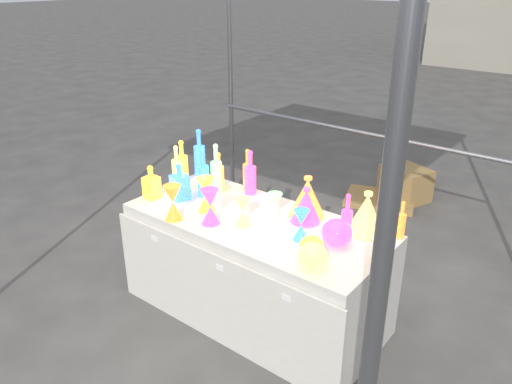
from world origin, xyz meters
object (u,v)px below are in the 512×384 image
Objects in this scene: bottle_0 at (182,162)px; decanter_0 at (151,182)px; display_table at (255,268)px; hourglass_0 at (173,203)px; globe_0 at (311,248)px; cardboard_box_closed at (405,183)px.

bottle_0 is 1.36× the size of decanter_0.
hourglass_0 is (-0.44, -0.33, 0.50)m from display_table.
globe_0 is at bearing 9.13° from hourglass_0.
hourglass_0 is at bearing -21.41° from decanter_0.
bottle_0 is 1.44m from globe_0.
cardboard_box_closed is 3.36× the size of globe_0.
cardboard_box_closed is at bearing 80.44° from hourglass_0.
cardboard_box_closed is 1.42× the size of bottle_0.
display_table is 2.58m from cardboard_box_closed.
hourglass_0 is 1.00m from globe_0.
display_table is 12.70× the size of globe_0.
globe_0 is at bearing -58.75° from cardboard_box_closed.
bottle_0 reaches higher than cardboard_box_closed.
display_table is 1.02m from bottle_0.
bottle_0 is 1.42× the size of hourglass_0.
display_table is 0.74m from hourglass_0.
decanter_0 is (-0.86, -2.75, 0.70)m from cardboard_box_closed.
globe_0 is at bearing -17.07° from display_table.
decanter_0 is 1.36m from globe_0.
decanter_0 is at bearing -86.42° from cardboard_box_closed.
bottle_0 is (-0.90, -2.40, 0.74)m from cardboard_box_closed.
hourglass_0 is (0.41, -0.49, -0.05)m from bottle_0.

